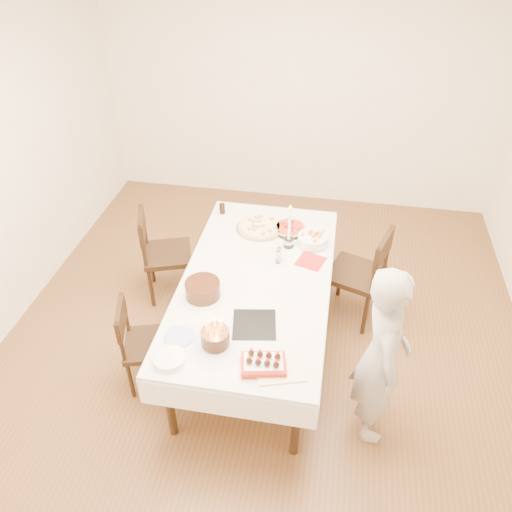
% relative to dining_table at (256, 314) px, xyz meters
% --- Properties ---
extents(floor, '(5.00, 5.00, 0.00)m').
position_rel_dining_table_xyz_m(floor, '(0.06, 0.06, -0.38)').
color(floor, brown).
rests_on(floor, ground).
extents(wall_back, '(4.50, 0.04, 2.70)m').
position_rel_dining_table_xyz_m(wall_back, '(0.06, 2.56, 0.98)').
color(wall_back, white).
rests_on(wall_back, floor).
extents(ceiling, '(5.00, 5.00, 0.00)m').
position_rel_dining_table_xyz_m(ceiling, '(0.06, 0.06, 2.33)').
color(ceiling, white).
rests_on(ceiling, wall_back).
extents(dining_table, '(1.25, 2.20, 0.75)m').
position_rel_dining_table_xyz_m(dining_table, '(0.00, 0.00, 0.00)').
color(dining_table, white).
rests_on(dining_table, floor).
extents(chair_right_savory, '(0.61, 0.61, 0.94)m').
position_rel_dining_table_xyz_m(chair_right_savory, '(0.79, 0.55, 0.10)').
color(chair_right_savory, black).
rests_on(chair_right_savory, floor).
extents(chair_left_savory, '(0.59, 0.59, 0.91)m').
position_rel_dining_table_xyz_m(chair_left_savory, '(-0.93, 0.55, 0.08)').
color(chair_left_savory, black).
rests_on(chair_left_savory, floor).
extents(chair_left_dessert, '(0.51, 0.51, 0.80)m').
position_rel_dining_table_xyz_m(chair_left_dessert, '(-0.74, -0.49, 0.03)').
color(chair_left_dessert, black).
rests_on(chair_left_dessert, floor).
extents(person, '(0.40, 0.56, 1.44)m').
position_rel_dining_table_xyz_m(person, '(0.95, -0.60, 0.35)').
color(person, '#A7A29D').
rests_on(person, floor).
extents(pizza_white, '(0.55, 0.55, 0.04)m').
position_rel_dining_table_xyz_m(pizza_white, '(-0.08, 0.68, 0.40)').
color(pizza_white, beige).
rests_on(pizza_white, dining_table).
extents(pizza_pepperoni, '(0.36, 0.36, 0.04)m').
position_rel_dining_table_xyz_m(pizza_pepperoni, '(0.18, 0.71, 0.40)').
color(pizza_pepperoni, red).
rests_on(pizza_pepperoni, dining_table).
extents(red_placemat, '(0.26, 0.26, 0.01)m').
position_rel_dining_table_xyz_m(red_placemat, '(0.40, 0.29, 0.38)').
color(red_placemat, '#B21E1E').
rests_on(red_placemat, dining_table).
extents(pasta_bowl, '(0.33, 0.33, 0.08)m').
position_rel_dining_table_xyz_m(pasta_bowl, '(0.39, 0.53, 0.42)').
color(pasta_bowl, white).
rests_on(pasta_bowl, dining_table).
extents(taper_candle, '(0.11, 0.11, 0.41)m').
position_rel_dining_table_xyz_m(taper_candle, '(0.19, 0.47, 0.58)').
color(taper_candle, white).
rests_on(taper_candle, dining_table).
extents(shaker_pair, '(0.10, 0.10, 0.11)m').
position_rel_dining_table_xyz_m(shaker_pair, '(0.14, 0.23, 0.43)').
color(shaker_pair, white).
rests_on(shaker_pair, dining_table).
extents(cola_glass, '(0.07, 0.07, 0.10)m').
position_rel_dining_table_xyz_m(cola_glass, '(-0.47, 0.87, 0.42)').
color(cola_glass, black).
rests_on(cola_glass, dining_table).
extents(layer_cake, '(0.41, 0.41, 0.13)m').
position_rel_dining_table_xyz_m(layer_cake, '(-0.35, -0.27, 0.44)').
color(layer_cake, '#32180C').
rests_on(layer_cake, dining_table).
extents(cake_board, '(0.35, 0.35, 0.01)m').
position_rel_dining_table_xyz_m(cake_board, '(0.08, -0.49, 0.38)').
color(cake_board, black).
rests_on(cake_board, dining_table).
extents(birthday_cake, '(0.24, 0.24, 0.17)m').
position_rel_dining_table_xyz_m(birthday_cake, '(-0.15, -0.71, 0.47)').
color(birthday_cake, '#3C1F10').
rests_on(birthday_cake, dining_table).
extents(strawberry_box, '(0.31, 0.24, 0.07)m').
position_rel_dining_table_xyz_m(strawberry_box, '(0.20, -0.85, 0.41)').
color(strawberry_box, '#A71E13').
rests_on(strawberry_box, dining_table).
extents(box_lid, '(0.35, 0.29, 0.03)m').
position_rel_dining_table_xyz_m(box_lid, '(0.31, -0.86, 0.38)').
color(box_lid, beige).
rests_on(box_lid, dining_table).
extents(plate_stack, '(0.22, 0.22, 0.04)m').
position_rel_dining_table_xyz_m(plate_stack, '(-0.41, -0.91, 0.40)').
color(plate_stack, white).
rests_on(plate_stack, dining_table).
extents(china_plate, '(0.28, 0.28, 0.01)m').
position_rel_dining_table_xyz_m(china_plate, '(-0.40, -0.69, 0.38)').
color(china_plate, white).
rests_on(china_plate, dining_table).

